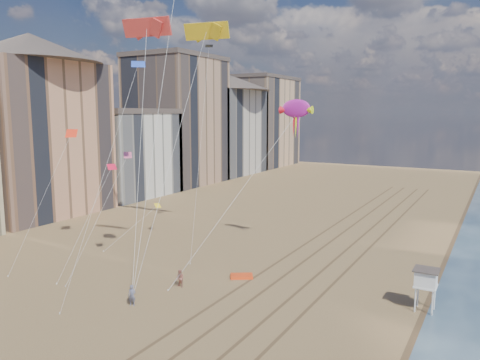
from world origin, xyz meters
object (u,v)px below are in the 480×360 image
at_px(grounded_kite, 242,276).
at_px(kite_flyer_b, 180,278).
at_px(show_kite, 296,109).
at_px(lifeguard_stand, 426,279).
at_px(kite_flyer_a, 132,295).

bearing_deg(grounded_kite, kite_flyer_b, -157.65).
relative_size(show_kite, kite_flyer_b, 13.67).
relative_size(lifeguard_stand, grounded_kite, 1.62).
bearing_deg(grounded_kite, lifeguard_stand, -29.66).
bearing_deg(show_kite, grounded_kite, -98.82).
xyz_separation_m(lifeguard_stand, kite_flyer_a, (-21.79, -11.13, -1.84)).
bearing_deg(lifeguard_stand, grounded_kite, -178.03).
distance_m(grounded_kite, kite_flyer_b, 6.39).
bearing_deg(kite_flyer_a, grounded_kite, 45.55).
height_order(show_kite, kite_flyer_a, show_kite).
bearing_deg(lifeguard_stand, kite_flyer_b, -164.59).
height_order(grounded_kite, kite_flyer_b, kite_flyer_b).
height_order(grounded_kite, show_kite, show_kite).
distance_m(show_kite, kite_flyer_a, 26.34).
xyz_separation_m(grounded_kite, kite_flyer_b, (-3.73, -5.14, 0.73)).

